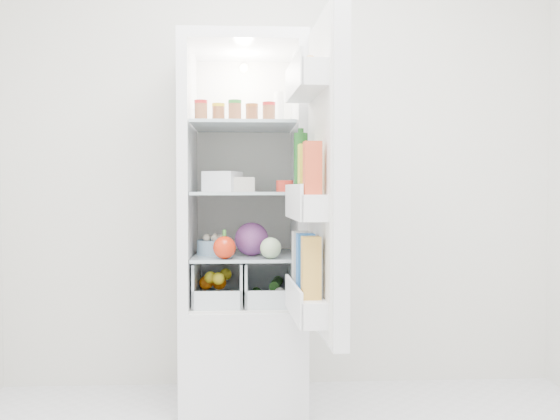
{
  "coord_description": "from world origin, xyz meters",
  "views": [
    {
      "loc": [
        -0.18,
        -1.91,
        1.07
      ],
      "look_at": [
        -0.03,
        0.95,
        0.97
      ],
      "focal_mm": 40.0,
      "sensor_mm": 36.0,
      "label": 1
    }
  ],
  "objects": [
    {
      "name": "fridge_door",
      "position": [
        0.12,
        0.61,
        1.09
      ],
      "size": [
        0.2,
        0.6,
        1.3
      ],
      "rotation": [
        0.0,
        0.0,
        1.62
      ],
      "color": "white",
      "rests_on": "refrigerator"
    },
    {
      "name": "citrus_pile",
      "position": [
        -0.33,
        1.12,
        0.59
      ],
      "size": [
        0.2,
        0.24,
        0.16
      ],
      "color": "orange",
      "rests_on": "refrigerator"
    },
    {
      "name": "mushroom_bowl",
      "position": [
        -0.35,
        1.16,
        0.78
      ],
      "size": [
        0.17,
        0.17,
        0.07
      ],
      "primitive_type": "cylinder",
      "rotation": [
        0.0,
        0.0,
        -0.08
      ],
      "color": "#87ADC9",
      "rests_on": "shelf_low"
    },
    {
      "name": "refrigerator",
      "position": [
        -0.2,
        1.25,
        0.67
      ],
      "size": [
        0.6,
        0.6,
        1.8
      ],
      "color": "white",
      "rests_on": "ground"
    },
    {
      "name": "bell_pepper",
      "position": [
        -0.29,
        0.97,
        0.8
      ],
      "size": [
        0.11,
        0.11,
        0.11
      ],
      "primitive_type": "sphere",
      "color": "red",
      "rests_on": "shelf_low"
    },
    {
      "name": "tub_white",
      "position": [
        -0.3,
        1.13,
        1.11
      ],
      "size": [
        0.2,
        0.2,
        0.1
      ],
      "primitive_type": "cube",
      "rotation": [
        0.0,
        0.0,
        -0.38
      ],
      "color": "white",
      "rests_on": "shelf_mid"
    },
    {
      "name": "tin_red",
      "position": [
        -0.01,
        1.06,
        1.08
      ],
      "size": [
        0.11,
        0.11,
        0.05
      ],
      "primitive_type": "cylinder",
      "rotation": [
        0.0,
        0.0,
        0.43
      ],
      "color": "red",
      "rests_on": "shelf_mid"
    },
    {
      "name": "salad_bag",
      "position": [
        -0.07,
        0.98,
        0.8
      ],
      "size": [
        0.1,
        0.1,
        0.1
      ],
      "primitive_type": "sphere",
      "color": "#A8C291",
      "rests_on": "shelf_low"
    },
    {
      "name": "shelf_low",
      "position": [
        -0.2,
        1.19,
        0.74
      ],
      "size": [
        0.49,
        0.53,
        0.01
      ],
      "primitive_type": "cube",
      "color": "#A1B5BC",
      "rests_on": "refrigerator"
    },
    {
      "name": "red_cabbage",
      "position": [
        -0.16,
        1.1,
        0.83
      ],
      "size": [
        0.16,
        0.16,
        0.16
      ],
      "primitive_type": "sphere",
      "color": "#551D56",
      "rests_on": "shelf_low"
    },
    {
      "name": "tub_cream",
      "position": [
        -0.21,
        1.13,
        1.09
      ],
      "size": [
        0.13,
        0.13,
        0.07
      ],
      "primitive_type": "cube",
      "rotation": [
        0.0,
        0.0,
        0.09
      ],
      "color": "silver",
      "rests_on": "shelf_mid"
    },
    {
      "name": "crisper_left",
      "position": [
        -0.32,
        1.19,
        0.61
      ],
      "size": [
        0.23,
        0.46,
        0.22
      ],
      "primitive_type": null,
      "color": "silver",
      "rests_on": "refrigerator"
    },
    {
      "name": "condiment_jars",
      "position": [
        -0.24,
        1.07,
        1.43
      ],
      "size": [
        0.38,
        0.16,
        0.08
      ],
      "color": "#B21919",
      "rests_on": "shelf_top"
    },
    {
      "name": "shelf_mid",
      "position": [
        -0.2,
        1.19,
        1.05
      ],
      "size": [
        0.49,
        0.53,
        0.02
      ],
      "primitive_type": "cube",
      "color": "#A1B5BC",
      "rests_on": "refrigerator"
    },
    {
      "name": "crisper_right",
      "position": [
        -0.08,
        1.19,
        0.61
      ],
      "size": [
        0.23,
        0.46,
        0.22
      ],
      "primitive_type": null,
      "color": "silver",
      "rests_on": "refrigerator"
    },
    {
      "name": "shelf_top",
      "position": [
        -0.2,
        1.19,
        1.38
      ],
      "size": [
        0.49,
        0.53,
        0.02
      ],
      "primitive_type": "cube",
      "color": "#A1B5BC",
      "rests_on": "refrigerator"
    },
    {
      "name": "veg_pile",
      "position": [
        -0.07,
        1.18,
        0.56
      ],
      "size": [
        0.16,
        0.3,
        0.1
      ],
      "color": "#224E1A",
      "rests_on": "refrigerator"
    },
    {
      "name": "room_walls",
      "position": [
        0.0,
        0.0,
        1.59
      ],
      "size": [
        3.02,
        3.02,
        2.61
      ],
      "color": "silver",
      "rests_on": "ground"
    },
    {
      "name": "squeeze_bottle",
      "position": [
        -0.02,
        1.33,
        1.48
      ],
      "size": [
        0.06,
        0.06,
        0.18
      ],
      "primitive_type": "cylinder",
      "rotation": [
        0.0,
        0.0,
        0.23
      ],
      "color": "silver",
      "rests_on": "shelf_top"
    },
    {
      "name": "foil_tray",
      "position": [
        -0.26,
        1.21,
        1.08
      ],
      "size": [
        0.21,
        0.18,
        0.04
      ],
      "primitive_type": "cube",
      "rotation": [
        0.0,
        0.0,
        -0.32
      ],
      "color": "silver",
      "rests_on": "shelf_mid"
    }
  ]
}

